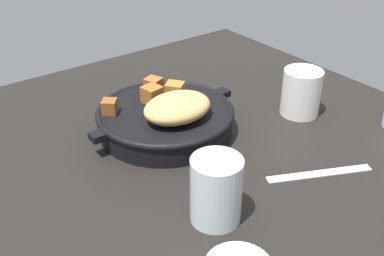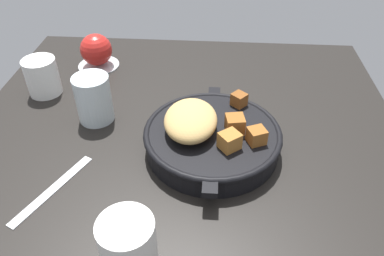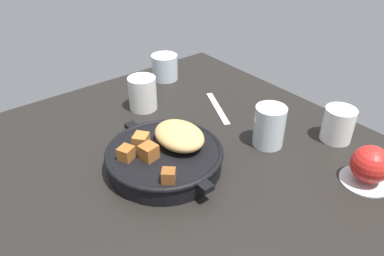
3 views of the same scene
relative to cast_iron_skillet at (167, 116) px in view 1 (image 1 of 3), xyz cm
name	(u,v)px [view 1 (image 1 of 3)]	position (x,y,z in cm)	size (l,w,h in cm)	color
ground_plane	(187,149)	(-0.55, 5.32, -4.34)	(90.95, 85.43, 2.40)	black
cast_iron_skillet	(167,116)	(0.00, 0.00, 0.00)	(29.08, 24.74, 8.61)	black
butter_knife	(320,173)	(-11.89, 25.26, -2.96)	(17.27, 1.60, 0.36)	silver
water_glass_tall	(216,190)	(7.69, 23.20, 1.67)	(7.05, 7.05, 9.62)	silver
ceramic_mug_white	(301,92)	(-24.43, 9.67, 1.33)	(7.36, 7.36, 8.93)	silver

